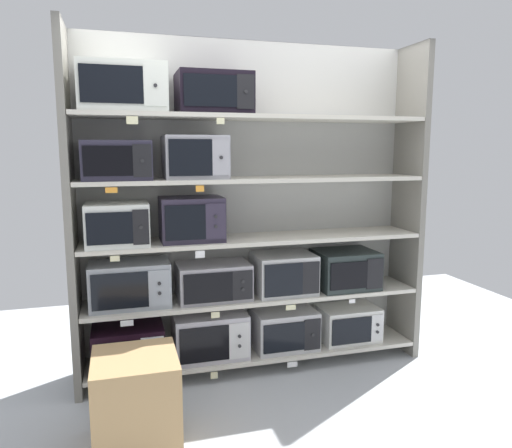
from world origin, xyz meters
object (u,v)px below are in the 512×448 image
microwave_1 (210,334)px  shipping_carton (136,402)px  microwave_8 (117,224)px  microwave_2 (284,328)px  microwave_12 (123,88)px  microwave_13 (213,94)px  microwave_10 (117,160)px  microwave_6 (284,273)px  microwave_5 (213,281)px  microwave_9 (192,219)px  microwave_3 (348,323)px  microwave_4 (130,284)px  microwave_11 (195,157)px  microwave_7 (345,269)px  microwave_0 (128,345)px

microwave_1 → shipping_carton: size_ratio=1.01×
microwave_8 → shipping_carton: (0.06, -0.80, -0.91)m
microwave_2 → shipping_carton: bearing=-145.6°
microwave_12 → microwave_13: size_ratio=1.11×
microwave_1 → microwave_10: (-0.62, 0.00, 1.31)m
microwave_6 → microwave_13: bearing=180.0°
microwave_5 → microwave_9: 0.50m
microwave_3 → microwave_13: 2.11m
microwave_4 → microwave_11: microwave_11 is taller
microwave_8 → microwave_9: 0.52m
microwave_6 → microwave_8: microwave_8 is taller
microwave_1 → microwave_13: (0.05, 0.00, 1.77)m
microwave_1 → microwave_13: bearing=0.2°
microwave_6 → shipping_carton: (-1.16, -0.80, -0.47)m
microwave_6 → microwave_11: microwave_11 is taller
microwave_7 → microwave_10: microwave_10 is taller
microwave_4 → microwave_3: bearing=0.0°
microwave_6 → microwave_13: microwave_13 is taller
microwave_7 → microwave_11: bearing=-180.0°
microwave_9 → microwave_8: bearing=180.0°
microwave_2 → microwave_1: bearing=-180.0°
microwave_5 → shipping_carton: microwave_5 is taller
microwave_2 → microwave_4: bearing=-180.0°
microwave_6 → microwave_10: size_ratio=1.01×
microwave_1 → microwave_7: size_ratio=1.15×
microwave_9 → shipping_carton: bearing=-119.5°
microwave_3 → microwave_5: size_ratio=0.89×
microwave_0 → microwave_1: size_ratio=0.91×
microwave_0 → microwave_7: bearing=0.0°
microwave_0 → microwave_13: size_ratio=0.97×
microwave_11 → shipping_carton: 1.65m
microwave_0 → microwave_5: (0.63, -0.00, 0.43)m
microwave_11 → microwave_13: 0.46m
microwave_3 → shipping_carton: 1.90m
microwave_5 → microwave_8: bearing=180.0°
microwave_10 → shipping_carton: (0.05, -0.80, -1.34)m
microwave_4 → microwave_7: size_ratio=1.17×
microwave_0 → microwave_10: microwave_10 is taller
microwave_4 → microwave_7: microwave_4 is taller
microwave_1 → microwave_12: bearing=180.0°
microwave_11 → microwave_12: microwave_12 is taller
microwave_2 → microwave_7: size_ratio=1.03×
microwave_9 → microwave_10: (-0.50, 0.00, 0.42)m
microwave_4 → microwave_13: (0.62, 0.00, 1.33)m
microwave_4 → microwave_11: (0.48, -0.00, 0.89)m
microwave_8 → microwave_3: bearing=-0.0°
microwave_13 → microwave_6: bearing=-0.0°
microwave_3 → microwave_6: size_ratio=1.03×
microwave_5 → microwave_7: (1.08, 0.00, 0.02)m
microwave_4 → microwave_1: bearing=0.0°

